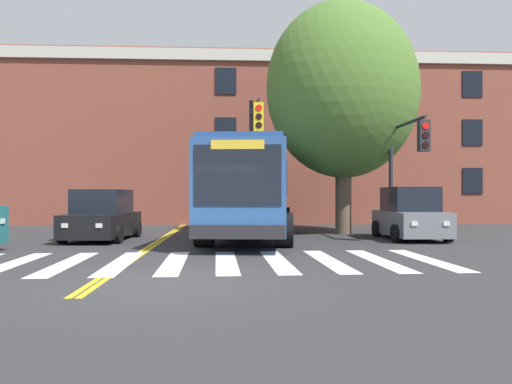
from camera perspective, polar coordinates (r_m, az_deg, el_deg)
The scene contains 12 objects.
ground_plane at distance 9.29m, azimuth -9.90°, elevation -10.19°, with size 120.00×120.00×0.00m, color #303033.
crosswalk at distance 12.04m, azimuth -12.29°, elevation -7.88°, with size 14.10×4.55×0.01m.
lane_line_yellow_inner at distance 25.95m, azimuth -8.55°, elevation -3.80°, with size 0.12×36.00×0.01m, color gold.
lane_line_yellow_outer at distance 25.94m, azimuth -8.20°, elevation -3.80°, with size 0.12×36.00×0.01m, color gold.
city_bus at distance 18.69m, azimuth -0.57°, elevation 0.37°, with size 3.77×11.88×3.27m.
car_black_near_lane at distance 18.29m, azimuth -17.14°, elevation -2.74°, with size 2.23×4.09×1.77m.
car_grey_far_lane at distance 18.67m, azimuth 17.17°, elevation -2.57°, with size 2.05×3.88×1.86m.
car_white_behind_bus at distance 29.21m, azimuth -2.02°, elevation -1.68°, with size 2.37×3.84×1.94m.
traffic_light_near_corner at distance 18.28m, azimuth 16.66°, elevation 4.19°, with size 0.35×3.30×4.59m.
traffic_light_overhead at distance 19.15m, azimuth -0.24°, elevation 5.68°, with size 0.38×3.34×5.44m.
street_tree_curbside_large at distance 20.93m, azimuth 9.95°, elevation 11.31°, with size 8.87×8.79×9.37m.
building_facade at distance 30.07m, azimuth -3.42°, elevation 5.58°, with size 33.16×7.66×9.32m.
Camera 1 is at (1.09, -9.09, 1.60)m, focal length 35.00 mm.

